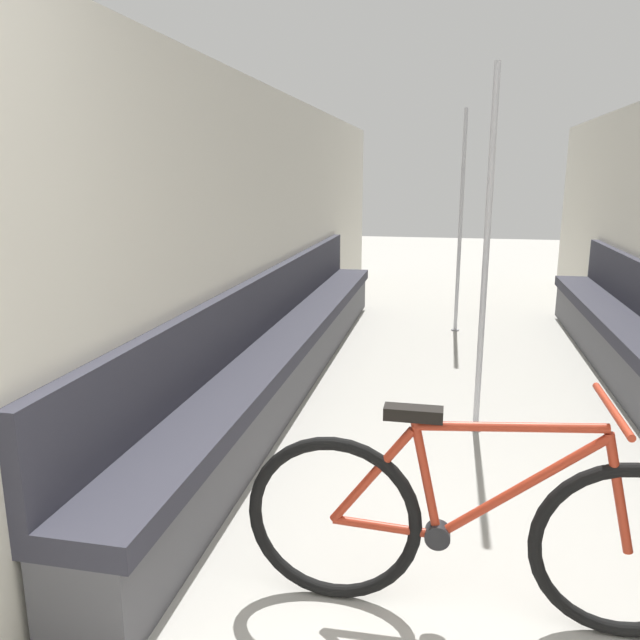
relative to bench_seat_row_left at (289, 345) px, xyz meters
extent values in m
cube|color=beige|center=(-0.23, -0.03, 0.79)|extent=(0.10, 10.49, 2.17)
cube|color=#4C4C51|center=(0.03, 0.00, -0.12)|extent=(0.34, 5.70, 0.34)
cube|color=#2D2D38|center=(0.03, 0.00, 0.10)|extent=(0.40, 5.70, 0.10)
cube|color=#2D2D38|center=(-0.14, 0.00, 0.36)|extent=(0.07, 5.70, 0.41)
torus|color=black|center=(0.78, -2.36, 0.03)|extent=(0.64, 0.05, 0.64)
torus|color=black|center=(1.78, -2.36, 0.03)|extent=(0.64, 0.05, 0.64)
cylinder|color=#9E2D19|center=(0.96, -2.36, 0.02)|extent=(0.38, 0.03, 0.05)
cylinder|color=#9E2D19|center=(0.91, -2.36, 0.22)|extent=(0.30, 0.03, 0.39)
cylinder|color=#9E2D19|center=(1.10, -2.36, 0.24)|extent=(0.13, 0.03, 0.46)
cylinder|color=#9E2D19|center=(1.41, -2.36, 0.22)|extent=(0.54, 0.03, 0.44)
cylinder|color=#9E2D19|center=(1.36, -2.36, 0.44)|extent=(0.63, 0.03, 0.08)
cylinder|color=#9E2D19|center=(1.73, -2.36, 0.24)|extent=(0.13, 0.03, 0.42)
cylinder|color=black|center=(1.15, -2.36, 0.01)|extent=(0.09, 0.06, 0.09)
cube|color=black|center=(1.05, -2.36, 0.46)|extent=(0.20, 0.07, 0.04)
cylinder|color=#9E2D19|center=(1.68, -2.36, 0.53)|extent=(0.02, 0.46, 0.02)
cylinder|color=gray|center=(1.36, -0.64, -0.29)|extent=(0.08, 0.08, 0.01)
cylinder|color=silver|center=(1.36, -0.64, 0.78)|extent=(0.04, 0.04, 2.15)
cylinder|color=gray|center=(1.25, 1.89, -0.29)|extent=(0.08, 0.08, 0.01)
cylinder|color=silver|center=(1.25, 1.89, 0.78)|extent=(0.04, 0.04, 2.15)
camera|label=1|loc=(1.14, -4.37, 1.26)|focal=35.00mm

